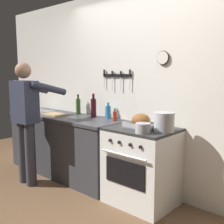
# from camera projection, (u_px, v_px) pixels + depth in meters

# --- Properties ---
(wall_back) EXTENTS (6.00, 0.13, 2.60)m
(wall_back) POSITION_uv_depth(u_px,v_px,m) (145.00, 91.00, 3.53)
(wall_back) COLOR white
(wall_back) RESTS_ON ground
(counter_block) EXTENTS (2.03, 0.65, 0.90)m
(counter_block) POSITION_uv_depth(u_px,v_px,m) (65.00, 144.00, 4.18)
(counter_block) COLOR #38383D
(counter_block) RESTS_ON ground
(stove) EXTENTS (0.76, 0.67, 0.90)m
(stove) POSITION_uv_depth(u_px,v_px,m) (142.00, 166.00, 3.24)
(stove) COLOR white
(stove) RESTS_ON ground
(person_cook) EXTENTS (0.51, 0.63, 1.66)m
(person_cook) POSITION_uv_depth(u_px,v_px,m) (27.00, 116.00, 3.74)
(person_cook) COLOR #383842
(person_cook) RESTS_ON ground
(roasting_pan) EXTENTS (0.35, 0.26, 0.17)m
(roasting_pan) POSITION_uv_depth(u_px,v_px,m) (141.00, 122.00, 3.15)
(roasting_pan) COLOR #B7B7BC
(roasting_pan) RESTS_ON stove
(stock_pot) EXTENTS (0.22, 0.22, 0.21)m
(stock_pot) POSITION_uv_depth(u_px,v_px,m) (164.00, 122.00, 2.98)
(stock_pot) COLOR #B7B7BC
(stock_pot) RESTS_ON stove
(saucepan) EXTENTS (0.16, 0.16, 0.11)m
(saucepan) POSITION_uv_depth(u_px,v_px,m) (143.00, 128.00, 2.90)
(saucepan) COLOR #B7B7BC
(saucepan) RESTS_ON stove
(cutting_board) EXTENTS (0.36, 0.24, 0.02)m
(cutting_board) POSITION_uv_depth(u_px,v_px,m) (55.00, 114.00, 4.13)
(cutting_board) COLOR tan
(cutting_board) RESTS_ON counter_block
(bottle_olive_oil) EXTENTS (0.07, 0.07, 0.30)m
(bottle_olive_oil) POSITION_uv_depth(u_px,v_px,m) (78.00, 106.00, 4.20)
(bottle_olive_oil) COLOR #385623
(bottle_olive_oil) RESTS_ON counter_block
(bottle_dish_soap) EXTENTS (0.07, 0.07, 0.23)m
(bottle_dish_soap) POSITION_uv_depth(u_px,v_px,m) (108.00, 112.00, 3.82)
(bottle_dish_soap) COLOR #338CCC
(bottle_dish_soap) RESTS_ON counter_block
(bottle_wine_red) EXTENTS (0.08, 0.08, 0.33)m
(bottle_wine_red) POSITION_uv_depth(u_px,v_px,m) (93.00, 107.00, 3.93)
(bottle_wine_red) COLOR #47141E
(bottle_wine_red) RESTS_ON counter_block
(bottle_hot_sauce) EXTENTS (0.05, 0.05, 0.16)m
(bottle_hot_sauce) POSITION_uv_depth(u_px,v_px,m) (115.00, 116.00, 3.64)
(bottle_hot_sauce) COLOR red
(bottle_hot_sauce) RESTS_ON counter_block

